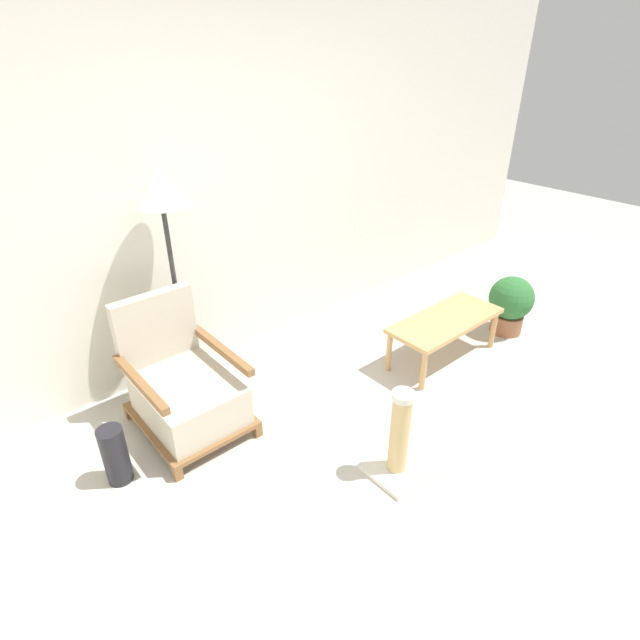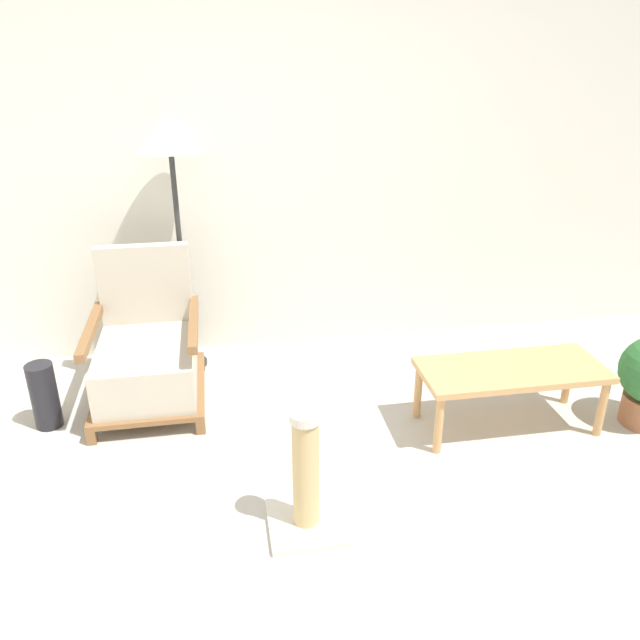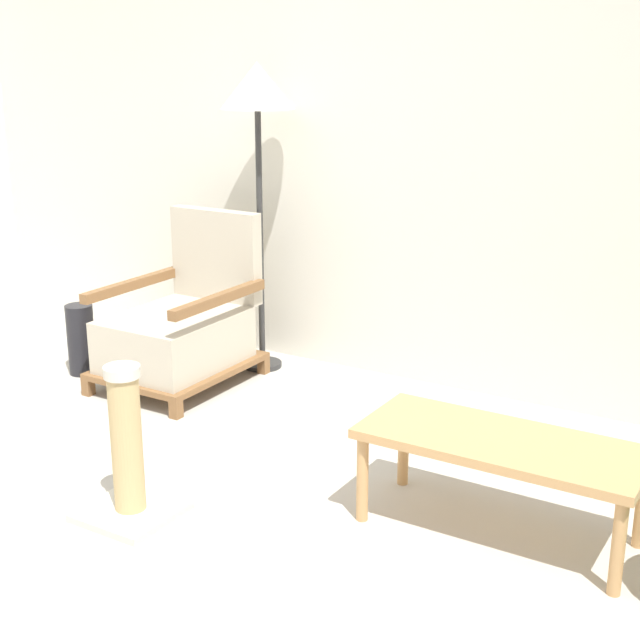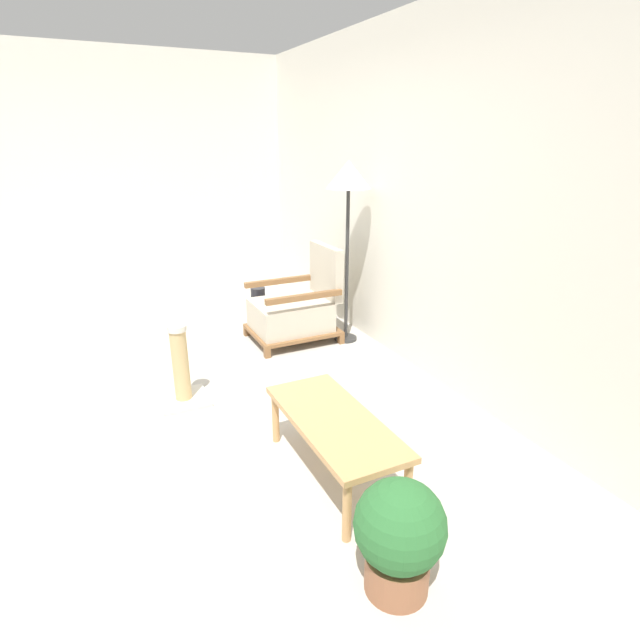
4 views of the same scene
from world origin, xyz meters
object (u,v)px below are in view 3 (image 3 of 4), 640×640
armchair (182,328)px  vase (81,339)px  floor_lamp (257,101)px  scratching_post (128,460)px  coffee_table (501,450)px

armchair → vase: size_ratio=2.28×
floor_lamp → vase: size_ratio=4.25×
floor_lamp → scratching_post: (0.53, -1.62, -1.21)m
armchair → scratching_post: size_ratio=1.47×
coffee_table → floor_lamp: bearing=149.4°
vase → coffee_table: bearing=-9.9°
armchair → floor_lamp: bearing=61.4°
scratching_post → floor_lamp: bearing=108.0°
armchair → vase: 0.59m
floor_lamp → scratching_post: bearing=-72.0°
floor_lamp → vase: floor_lamp is taller
coffee_table → vase: (-2.51, 0.44, -0.13)m
floor_lamp → vase: 1.58m
coffee_table → vase: size_ratio=2.62×
armchair → vase: armchair is taller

